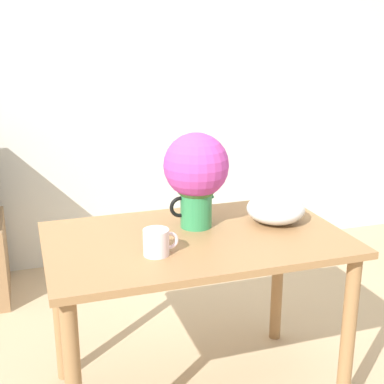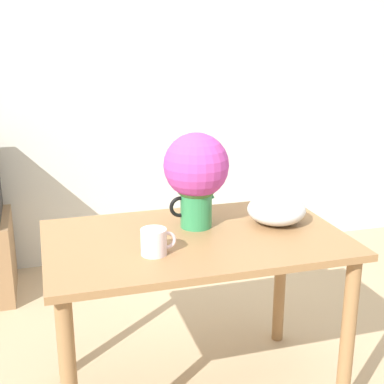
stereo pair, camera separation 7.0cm
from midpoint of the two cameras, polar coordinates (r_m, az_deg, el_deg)
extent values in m
cube|color=silver|center=(3.73, -5.74, 12.08)|extent=(8.00, 0.05, 2.60)
cube|color=olive|center=(2.25, 1.23, -5.09)|extent=(1.24, 0.76, 0.03)
cylinder|color=olive|center=(2.39, 17.08, -14.95)|extent=(0.06, 0.06, 0.75)
cylinder|color=olive|center=(2.61, -13.12, -11.66)|extent=(0.06, 0.06, 0.75)
cylinder|color=olive|center=(2.87, 10.10, -8.76)|extent=(0.06, 0.06, 0.75)
cylinder|color=#2D844C|center=(2.32, 1.31, -1.64)|extent=(0.14, 0.14, 0.18)
cone|color=#2D844C|center=(2.32, 2.70, -0.06)|extent=(0.05, 0.05, 0.04)
torus|color=black|center=(2.30, -0.41, -1.59)|extent=(0.09, 0.02, 0.09)
sphere|color=#3D7033|center=(2.28, 1.33, 1.64)|extent=(0.21, 0.21, 0.21)
sphere|color=#B23D99|center=(2.27, 1.34, 2.84)|extent=(0.28, 0.28, 0.28)
cylinder|color=silver|center=(2.05, -3.12, -5.33)|extent=(0.10, 0.10, 0.10)
torus|color=silver|center=(2.06, -1.69, -5.18)|extent=(0.07, 0.01, 0.07)
ellipsoid|color=silver|center=(2.40, 9.82, -1.89)|extent=(0.26, 0.26, 0.13)
camera|label=1|loc=(0.04, -89.12, 0.26)|focal=50.00mm
camera|label=2|loc=(0.04, 90.88, -0.26)|focal=50.00mm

